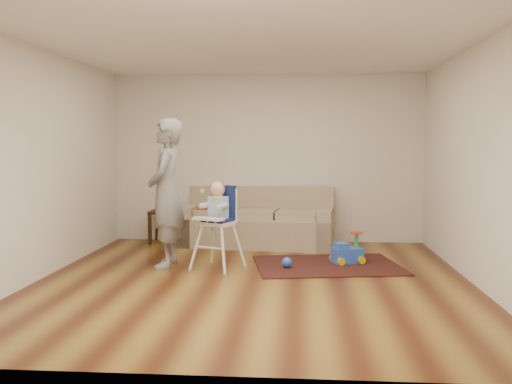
# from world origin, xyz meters

# --- Properties ---
(ground) EXTENTS (5.50, 5.50, 0.00)m
(ground) POSITION_xyz_m (0.00, 0.00, 0.00)
(ground) COLOR #441D0B
(ground) RESTS_ON ground
(room_envelope) EXTENTS (5.04, 5.52, 2.72)m
(room_envelope) POSITION_xyz_m (0.00, 0.53, 1.88)
(room_envelope) COLOR silver
(room_envelope) RESTS_ON ground
(sofa) EXTENTS (2.42, 1.21, 0.90)m
(sofa) POSITION_xyz_m (-0.13, 2.30, 0.45)
(sofa) COLOR tan
(sofa) RESTS_ON ground
(side_table) EXTENTS (0.52, 0.52, 0.52)m
(side_table) POSITION_xyz_m (-1.60, 2.51, 0.26)
(side_table) COLOR black
(side_table) RESTS_ON ground
(area_rug) EXTENTS (2.04, 1.67, 0.01)m
(area_rug) POSITION_xyz_m (0.90, 0.89, 0.01)
(area_rug) COLOR black
(area_rug) RESTS_ON ground
(ride_on_toy) EXTENTS (0.45, 0.38, 0.41)m
(ride_on_toy) POSITION_xyz_m (1.16, 1.02, 0.22)
(ride_on_toy) COLOR blue
(ride_on_toy) RESTS_ON area_rug
(toy_ball) EXTENTS (0.13, 0.13, 0.13)m
(toy_ball) POSITION_xyz_m (0.37, 0.66, 0.08)
(toy_ball) COLOR blue
(toy_ball) RESTS_ON area_rug
(high_chair) EXTENTS (0.68, 0.68, 1.12)m
(high_chair) POSITION_xyz_m (-0.51, 0.62, 0.54)
(high_chair) COLOR white
(high_chair) RESTS_ON ground
(adult) EXTENTS (0.49, 0.72, 1.91)m
(adult) POSITION_xyz_m (-1.18, 0.70, 0.95)
(adult) COLOR gray
(adult) RESTS_ON ground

